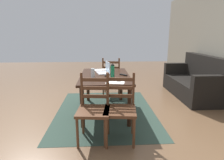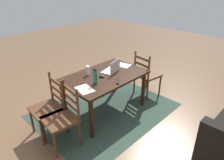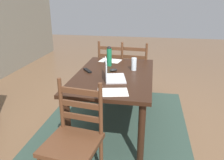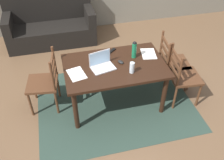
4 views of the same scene
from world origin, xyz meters
name	(u,v)px [view 2 (image 2 of 4)]	position (x,y,z in m)	size (l,w,h in m)	color
ground_plane	(105,110)	(0.00, 0.00, 0.00)	(14.00, 14.00, 0.00)	brown
area_rug	(105,110)	(0.00, 0.00, 0.00)	(2.40, 1.88, 0.01)	#2D4238
dining_table	(105,80)	(0.00, 0.00, 0.64)	(1.46, 0.92, 0.73)	black
chair_left_far	(146,75)	(-1.02, 0.18, 0.46)	(0.50, 0.50, 0.95)	#56331E
chair_right_near	(49,108)	(1.02, -0.18, 0.46)	(0.48, 0.48, 0.95)	#56331E
chair_right_far	(62,118)	(1.02, 0.19, 0.46)	(0.49, 0.49, 0.95)	#56331E
laptop	(112,69)	(-0.19, 0.00, 0.79)	(0.36, 0.29, 0.23)	silver
water_bottle	(95,76)	(0.32, 0.12, 0.87)	(0.07, 0.07, 0.27)	#197247
drinking_glass	(88,70)	(0.18, -0.22, 0.81)	(0.07, 0.07, 0.16)	silver
computer_mouse	(102,76)	(0.09, 0.03, 0.75)	(0.06, 0.10, 0.03)	black
tv_remote	(118,81)	(0.03, 0.35, 0.74)	(0.04, 0.17, 0.02)	black
paper_stack_left	(85,89)	(0.57, 0.15, 0.73)	(0.21, 0.30, 0.00)	white
paper_stack_right	(123,65)	(-0.56, -0.08, 0.73)	(0.21, 0.30, 0.00)	white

